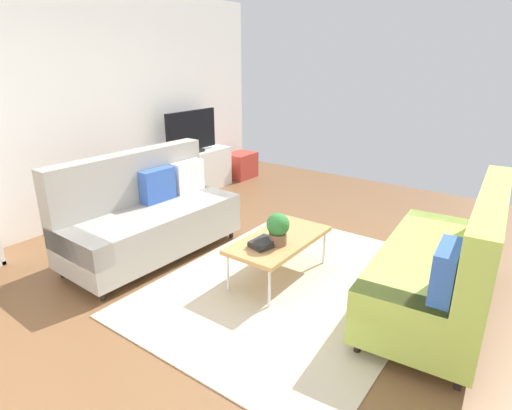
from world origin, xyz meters
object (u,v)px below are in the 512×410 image
object	(u,v)px
tv_console	(193,172)
bottle_0	(174,152)
couch_green	(444,266)
table_book_0	(264,244)
coffee_table	(279,240)
vase_0	(161,154)
tv	(191,132)
couch_beige	(149,215)
potted_plant	(278,228)
storage_trunk	(241,165)
bottle_1	(179,149)
bottle_2	(184,147)

from	to	relation	value
tv_console	bottle_0	size ratio (longest dim) A/B	8.75
couch_green	table_book_0	size ratio (longest dim) A/B	8.17
coffee_table	vase_0	bearing A→B (deg)	71.19
tv	tv_console	bearing A→B (deg)	90.00
couch_green	couch_beige	bearing A→B (deg)	98.70
coffee_table	couch_green	bearing A→B (deg)	-78.38
tv_console	potted_plant	size ratio (longest dim) A/B	4.60
tv_console	vase_0	bearing A→B (deg)	175.07
tv_console	tv	size ratio (longest dim) A/B	1.40
storage_trunk	bottle_1	size ratio (longest dim) A/B	2.35
storage_trunk	bottle_0	size ratio (longest dim) A/B	3.25
tv	bottle_0	size ratio (longest dim) A/B	6.25
storage_trunk	vase_0	distance (m)	1.76
vase_0	bottle_1	world-z (taller)	bottle_1
couch_beige	storage_trunk	distance (m)	3.16
coffee_table	bottle_0	size ratio (longest dim) A/B	6.88
couch_beige	tv_console	xyz separation A→B (m)	(1.86, 1.18, -0.13)
tv	bottle_2	bearing A→B (deg)	-174.24
tv	storage_trunk	xyz separation A→B (m)	(1.10, -0.08, -0.73)
bottle_0	bottle_1	xyz separation A→B (m)	(0.11, 0.00, 0.03)
couch_beige	table_book_0	size ratio (longest dim) A/B	8.02
couch_beige	potted_plant	size ratio (longest dim) A/B	6.33
couch_green	bottle_0	bearing A→B (deg)	74.27
couch_beige	bottle_1	bearing A→B (deg)	-142.21
potted_plant	vase_0	distance (m)	2.91
coffee_table	storage_trunk	size ratio (longest dim) A/B	2.12
vase_0	bottle_2	distance (m)	0.39
coffee_table	tv_console	world-z (taller)	tv_console
couch_green	table_book_0	world-z (taller)	couch_green
tv	potted_plant	world-z (taller)	tv
potted_plant	couch_green	bearing A→B (deg)	-72.64
bottle_0	coffee_table	bearing A→B (deg)	-112.75
couch_beige	couch_green	bearing A→B (deg)	105.05
potted_plant	bottle_0	world-z (taller)	bottle_0
tv	bottle_0	distance (m)	0.47
tv	storage_trunk	distance (m)	1.32
tv_console	storage_trunk	size ratio (longest dim) A/B	2.69
tv_console	bottle_2	xyz separation A→B (m)	(-0.20, -0.04, 0.44)
couch_green	coffee_table	world-z (taller)	couch_green
table_book_0	bottle_1	xyz separation A→B (m)	(1.43, 2.55, 0.31)
couch_beige	tv	bearing A→B (deg)	-146.33
couch_beige	bottle_2	size ratio (longest dim) A/B	8.11
bottle_0	tv	bearing A→B (deg)	2.80
table_book_0	bottle_0	distance (m)	2.88
couch_green	tv_console	bearing A→B (deg)	68.89
vase_0	bottle_1	distance (m)	0.30
bottle_2	potted_plant	bearing A→B (deg)	-118.31
bottle_2	tv_console	bearing A→B (deg)	11.40
bottle_0	tv_console	bearing A→B (deg)	5.59
coffee_table	tv	size ratio (longest dim) A/B	1.10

